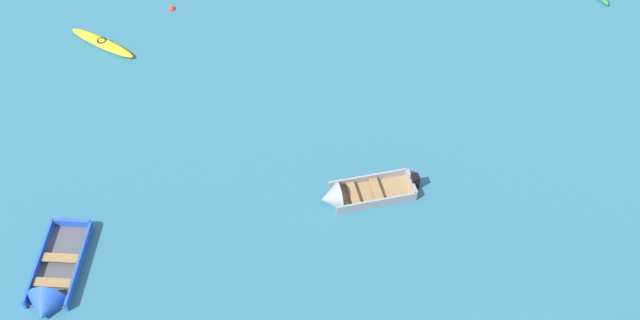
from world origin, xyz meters
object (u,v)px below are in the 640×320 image
at_px(rowboat_blue_back_row_center, 51,291).
at_px(rowboat_grey_distant_center, 350,195).
at_px(mooring_buoy_near_foreground, 172,9).
at_px(kayak_yellow_back_row_right, 102,43).

xyz_separation_m(rowboat_blue_back_row_center, rowboat_grey_distant_center, (10.93, 2.62, -0.00)).
distance_m(rowboat_grey_distant_center, mooring_buoy_near_foreground, 14.14).
bearing_deg(rowboat_grey_distant_center, rowboat_blue_back_row_center, -166.51).
relative_size(kayak_yellow_back_row_right, mooring_buoy_near_foreground, 9.21).
distance_m(rowboat_blue_back_row_center, mooring_buoy_near_foreground, 15.96).
bearing_deg(kayak_yellow_back_row_right, mooring_buoy_near_foreground, 34.91).
distance_m(rowboat_blue_back_row_center, rowboat_grey_distant_center, 11.24).
relative_size(kayak_yellow_back_row_right, rowboat_grey_distant_center, 0.80).
height_order(rowboat_blue_back_row_center, rowboat_grey_distant_center, rowboat_blue_back_row_center).
xyz_separation_m(kayak_yellow_back_row_right, rowboat_grey_distant_center, (9.45, -10.46, 0.03)).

